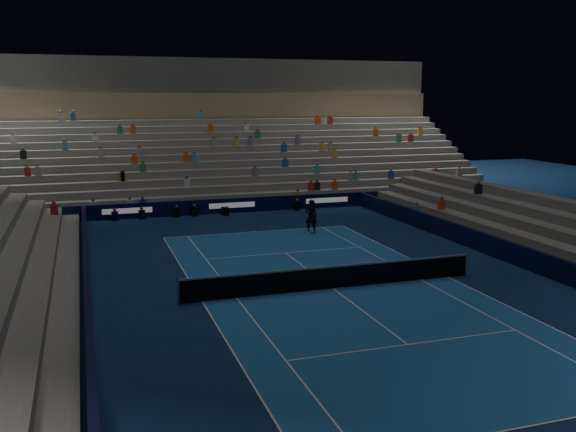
# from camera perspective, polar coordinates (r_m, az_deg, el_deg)

# --- Properties ---
(ground) EXTENTS (90.00, 90.00, 0.00)m
(ground) POSITION_cam_1_polar(r_m,az_deg,el_deg) (26.48, 4.06, -6.55)
(ground) COLOR #0B2147
(ground) RESTS_ON ground
(court_surface) EXTENTS (10.97, 23.77, 0.01)m
(court_surface) POSITION_cam_1_polar(r_m,az_deg,el_deg) (26.48, 4.06, -6.54)
(court_surface) COLOR #1B5598
(court_surface) RESTS_ON ground
(sponsor_barrier_far) EXTENTS (44.00, 0.25, 1.00)m
(sponsor_barrier_far) POSITION_cam_1_polar(r_m,az_deg,el_deg) (43.61, -5.11, 0.95)
(sponsor_barrier_far) COLOR black
(sponsor_barrier_far) RESTS_ON ground
(sponsor_barrier_east) EXTENTS (0.25, 37.00, 1.00)m
(sponsor_barrier_east) POSITION_cam_1_polar(r_m,az_deg,el_deg) (31.21, 20.85, -3.62)
(sponsor_barrier_east) COLOR black
(sponsor_barrier_east) RESTS_ON ground
(sponsor_barrier_west) EXTENTS (0.25, 37.00, 1.00)m
(sponsor_barrier_west) POSITION_cam_1_polar(r_m,az_deg,el_deg) (24.52, -17.60, -7.22)
(sponsor_barrier_west) COLOR black
(sponsor_barrier_west) RESTS_ON ground
(grandstand_main) EXTENTS (44.00, 15.20, 11.20)m
(grandstand_main) POSITION_cam_1_polar(r_m,az_deg,el_deg) (52.38, -7.50, 5.69)
(grandstand_main) COLOR slate
(grandstand_main) RESTS_ON ground
(tennis_net) EXTENTS (12.90, 0.10, 1.10)m
(tennis_net) POSITION_cam_1_polar(r_m,az_deg,el_deg) (26.33, 4.08, -5.50)
(tennis_net) COLOR #B2B2B7
(tennis_net) RESTS_ON ground
(tennis_player) EXTENTS (0.76, 0.53, 2.00)m
(tennis_player) POSITION_cam_1_polar(r_m,az_deg,el_deg) (36.74, 2.10, -0.05)
(tennis_player) COLOR black
(tennis_player) RESTS_ON ground
(broadcast_camera) EXTENTS (0.48, 0.89, 0.54)m
(broadcast_camera) POSITION_cam_1_polar(r_m,az_deg,el_deg) (42.78, -5.69, 0.45)
(broadcast_camera) COLOR black
(broadcast_camera) RESTS_ON ground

